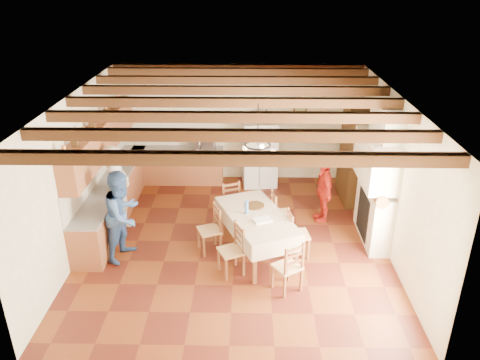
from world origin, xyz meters
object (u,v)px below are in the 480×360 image
dining_table (256,218)px  chair_right_near (298,234)px  person_man (118,189)px  microwave (205,144)px  chair_left_far (209,229)px  chair_right_far (281,213)px  hutch (355,154)px  person_woman_red (323,190)px  chair_end_far (234,206)px  chair_end_near (287,266)px  refrigerator (260,153)px  chair_left_near (231,250)px  person_woman_blue (123,215)px

dining_table → chair_right_near: 0.85m
person_man → microwave: 2.97m
chair_left_far → microwave: bearing=164.0°
chair_right_far → hutch: bearing=-56.5°
person_woman_red → person_man: bearing=-90.5°
chair_end_far → microwave: size_ratio=1.81×
person_man → person_woman_red: bearing=-81.8°
hutch → person_woman_red: hutch is taller
chair_right_near → microwave: (-2.06, 3.41, 0.57)m
person_woman_red → chair_right_far: bearing=-64.6°
chair_left_far → hutch: bearing=104.2°
microwave → dining_table: bearing=-76.4°
chair_end_near → person_man: (-3.34, 1.94, 0.48)m
chair_right_far → person_man: size_ratio=0.50×
dining_table → chair_end_far: 1.20m
chair_right_near → chair_end_near: same height
chair_right_far → person_woman_red: size_ratio=0.67×
hutch → chair_right_far: size_ratio=2.36×
refrigerator → hutch: size_ratio=0.74×
hutch → chair_left_far: size_ratio=2.36×
chair_right_far → person_man: (-3.36, 0.07, 0.48)m
refrigerator → dining_table: refrigerator is taller
hutch → chair_right_far: (-1.79, -1.69, -0.65)m
chair_left_near → chair_left_far: bearing=-173.8°
chair_right_far → dining_table: bearing=135.4°
chair_right_far → chair_end_far: bearing=62.9°
refrigerator → person_woman_red: size_ratio=1.17×
chair_left_near → chair_end_near: same height
refrigerator → microwave: (-1.39, 0.11, 0.21)m
chair_left_near → person_man: 2.83m
chair_right_far → person_man: person_man is taller
hutch → chair_end_near: bearing=-118.5°
chair_left_near → person_woman_blue: person_woman_blue is taller
chair_left_near → chair_end_near: size_ratio=1.00×
person_woman_blue → chair_end_far: bearing=-39.2°
chair_end_near → person_man: 3.89m
person_man → hutch: bearing=-71.6°
chair_right_near → microwave: bearing=22.5°
chair_right_far → chair_right_near: bearing=-171.5°
refrigerator → chair_left_near: size_ratio=1.74×
refrigerator → hutch: bearing=-25.8°
refrigerator → person_man: person_man is taller
refrigerator → hutch: hutch is taller
chair_left_near → chair_left_far: (-0.45, 0.72, 0.00)m
chair_right_near → person_woman_blue: person_woman_blue is taller
refrigerator → chair_left_far: (-1.04, -3.17, -0.36)m
chair_left_near → chair_right_near: same height
hutch → chair_right_near: hutch is taller
chair_right_far → refrigerator: bearing=-0.5°
chair_left_far → person_woman_blue: (-1.58, -0.20, 0.41)m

